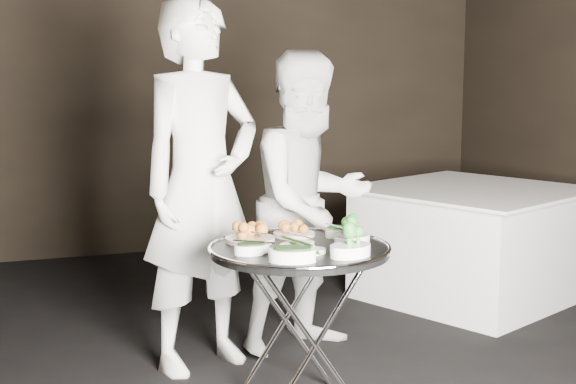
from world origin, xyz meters
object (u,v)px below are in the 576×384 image
object	(u,v)px
serving_tray	(300,249)
waiter_right	(310,203)
dining_table	(470,243)
waiter_left	(201,185)
tray_stand	(300,321)

from	to	relation	value
serving_tray	waiter_right	xyz separation A→B (m)	(0.33, 0.73, 0.07)
waiter_right	dining_table	xyz separation A→B (m)	(1.33, 0.55, -0.43)
waiter_left	waiter_right	distance (m)	0.62
dining_table	waiter_left	bearing A→B (deg)	-162.63
tray_stand	waiter_right	distance (m)	0.89
tray_stand	dining_table	world-z (taller)	dining_table
waiter_left	waiter_right	size ratio (longest dim) A/B	1.16
serving_tray	waiter_left	bearing A→B (deg)	111.85
serving_tray	dining_table	world-z (taller)	serving_tray
waiter_right	dining_table	world-z (taller)	waiter_right
waiter_left	dining_table	size ratio (longest dim) A/B	1.43
serving_tray	waiter_left	xyz separation A→B (m)	(-0.27, 0.67, 0.20)
waiter_right	tray_stand	bearing A→B (deg)	-129.97
dining_table	waiter_right	bearing A→B (deg)	-157.59
serving_tray	waiter_left	distance (m)	0.75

